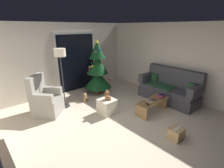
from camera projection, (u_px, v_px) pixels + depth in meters
ground_plane at (119, 127)px, 4.04m from camera, size 7.00×7.00×0.00m
wall_back at (59, 60)px, 5.76m from camera, size 5.72×0.12×2.50m
wall_right at (180, 61)px, 5.43m from camera, size 0.12×6.00×2.50m
patio_door_frame at (77, 61)px, 6.18m from camera, size 1.60×0.02×2.20m
patio_door_glass at (77, 63)px, 6.18m from camera, size 1.50×0.02×2.10m
couch at (169, 89)px, 5.37m from camera, size 0.86×1.97×1.08m
coffee_table at (152, 104)px, 4.66m from camera, size 1.10×0.40×0.38m
remote_graphite at (154, 100)px, 4.62m from camera, size 0.15×0.13×0.02m
remote_white at (150, 102)px, 4.47m from camera, size 0.16×0.09×0.02m
remote_black at (148, 104)px, 4.35m from camera, size 0.12×0.16×0.02m
remote_silver at (147, 100)px, 4.59m from camera, size 0.08×0.16×0.02m
book_stack at (161, 96)px, 4.83m from camera, size 0.28×0.23×0.06m
cell_phone at (161, 95)px, 4.83m from camera, size 0.09×0.15×0.01m
christmas_tree at (98, 70)px, 5.87m from camera, size 0.98×0.98×1.96m
armchair at (46, 101)px, 4.53m from camera, size 0.97×0.97×1.13m
floor_lamp at (60, 58)px, 4.57m from camera, size 0.32×0.32×1.78m
ottoman at (107, 106)px, 4.61m from camera, size 0.44×0.44×0.43m
teddy_bear_chestnut at (107, 96)px, 4.50m from camera, size 0.22×0.21×0.29m
teddy_bear_honey_by_tree at (85, 98)px, 5.40m from camera, size 0.20×0.20×0.29m
cardboard_box_taped_mid_floor at (176, 133)px, 3.58m from camera, size 0.34×0.28×0.26m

